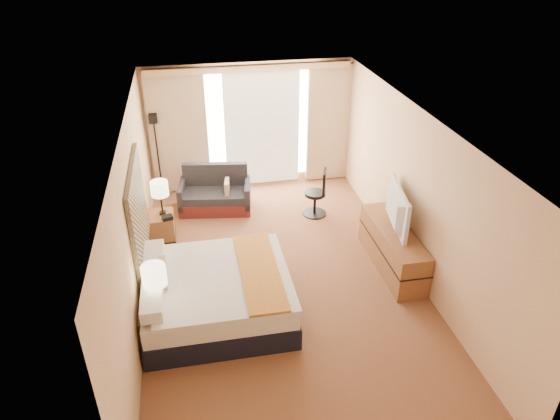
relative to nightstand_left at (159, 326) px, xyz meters
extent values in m
cube|color=#511D17|center=(1.87, 1.05, -0.28)|extent=(4.20, 7.00, 0.02)
cube|color=white|center=(1.87, 1.05, 2.33)|extent=(4.20, 7.00, 0.02)
cube|color=#E2B589|center=(1.87, 4.55, 1.02)|extent=(4.20, 0.02, 2.60)
cube|color=#E2B589|center=(1.87, -2.45, 1.02)|extent=(4.20, 0.02, 2.60)
cube|color=#E2B589|center=(-0.23, 1.05, 1.02)|extent=(0.02, 7.00, 2.60)
cube|color=#E2B589|center=(3.97, 1.05, 1.02)|extent=(0.02, 7.00, 2.60)
cube|color=black|center=(-0.19, 1.25, 1.01)|extent=(0.06, 1.85, 1.50)
cube|color=brown|center=(0.00, 0.00, 0.00)|extent=(0.45, 0.52, 0.55)
cube|color=brown|center=(0.00, 2.50, 0.00)|extent=(0.45, 0.52, 0.55)
cube|color=brown|center=(3.70, 1.05, 0.07)|extent=(0.50, 1.80, 0.70)
cube|color=white|center=(2.12, 4.52, 1.04)|extent=(2.30, 0.02, 2.30)
cube|color=#C7B48C|center=(0.42, 4.43, 0.99)|extent=(1.15, 0.09, 2.50)
cube|color=#C7B48C|center=(3.52, 4.43, 0.99)|extent=(0.90, 0.09, 2.50)
cube|color=silver|center=(2.12, 4.48, 0.99)|extent=(1.55, 0.04, 2.50)
cube|color=#E2B589|center=(1.87, 4.39, 2.25)|extent=(4.00, 0.16, 0.12)
cube|color=black|center=(0.82, 0.40, -0.11)|extent=(2.03, 1.84, 0.34)
cube|color=white|center=(0.82, 0.40, 0.21)|extent=(1.98, 1.79, 0.29)
cube|color=white|center=(0.90, 0.40, 0.38)|extent=(1.86, 1.86, 0.07)
cube|color=gold|center=(1.42, 0.40, 0.43)|extent=(0.53, 1.86, 0.04)
cube|color=white|center=(-0.02, -0.05, 0.50)|extent=(0.27, 0.75, 0.17)
cube|color=white|center=(-0.02, 0.85, 0.50)|extent=(0.27, 0.75, 0.17)
cube|color=#F2E6C7|center=(0.11, 0.40, 0.54)|extent=(0.10, 0.41, 0.35)
cube|color=#581D19|center=(1.02, 3.50, -0.15)|extent=(1.47, 0.93, 0.25)
cube|color=#2B2B30|center=(1.01, 3.45, 0.05)|extent=(1.35, 0.77, 0.16)
cube|color=#2B2B30|center=(1.06, 3.79, 0.31)|extent=(1.28, 0.33, 0.54)
cube|color=#2B2B30|center=(0.39, 3.59, 0.08)|extent=(0.21, 0.74, 0.44)
cube|color=#2B2B30|center=(1.65, 3.41, 0.08)|extent=(0.21, 0.74, 0.44)
cube|color=#F2E6C7|center=(1.25, 3.42, 0.22)|extent=(0.13, 0.35, 0.31)
cube|color=black|center=(-0.03, 4.35, -0.26)|extent=(0.22, 0.22, 0.02)
cylinder|color=black|center=(-0.03, 4.35, 0.53)|extent=(0.03, 0.03, 1.56)
cube|color=black|center=(-0.03, 4.35, 1.38)|extent=(0.16, 0.16, 0.18)
cylinder|color=black|center=(2.89, 2.95, -0.26)|extent=(0.45, 0.45, 0.03)
cylinder|color=black|center=(2.89, 2.95, -0.04)|extent=(0.05, 0.05, 0.41)
cylinder|color=black|center=(2.89, 2.95, 0.17)|extent=(0.40, 0.40, 0.06)
cube|color=black|center=(3.04, 2.89, 0.43)|extent=(0.16, 0.36, 0.45)
cube|color=black|center=(0.04, 0.05, 0.30)|extent=(0.11, 0.11, 0.04)
cylinder|color=black|center=(0.04, 0.05, 0.52)|extent=(0.03, 0.03, 0.39)
cylinder|color=#F7E5B9|center=(0.04, 0.05, 0.80)|extent=(0.31, 0.31, 0.27)
cube|color=black|center=(0.05, 2.52, 0.30)|extent=(0.11, 0.11, 0.04)
cylinder|color=black|center=(0.05, 2.52, 0.50)|extent=(0.03, 0.03, 0.37)
cylinder|color=#F7E5B9|center=(0.05, 2.52, 0.77)|extent=(0.30, 0.30, 0.25)
cube|color=#97B2EA|center=(0.06, 0.13, 0.34)|extent=(0.15, 0.15, 0.12)
cube|color=black|center=(0.13, 2.32, 0.31)|extent=(0.20, 0.18, 0.07)
imported|color=black|center=(3.65, 1.18, 0.76)|extent=(0.36, 1.17, 0.67)
camera|label=1|loc=(0.65, -5.19, 4.62)|focal=32.00mm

